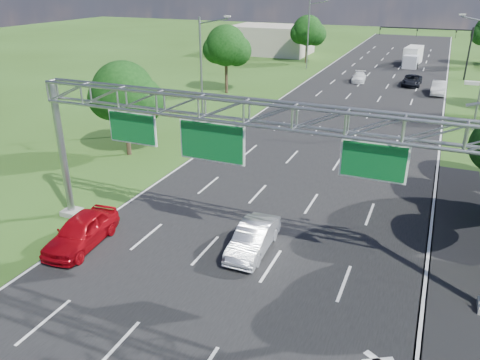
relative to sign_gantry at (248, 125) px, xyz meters
The scene contains 17 objects.
ground 19.28m from the sign_gantry, 91.05° to the left, with size 220.00×220.00×0.00m, color #2B4915.
road 19.28m from the sign_gantry, 91.05° to the left, with size 18.00×180.00×0.02m, color black.
road_flare 12.20m from the sign_gantry, 11.47° to the left, with size 3.00×30.00×0.02m, color black.
sign_gantry is the anchor object (origin of this frame).
traffic_signal 53.51m from the sign_gantry, 82.32° to the left, with size 12.21×0.24×7.00m.
streetlight_l_near 21.47m from the sign_gantry, 122.87° to the left, with size 2.97×0.22×10.16m.
streetlight_l_far 54.28m from the sign_gantry, 102.38° to the left, with size 2.97×0.22×10.16m.
tree_verge_la 17.56m from the sign_gantry, 144.84° to the left, with size 5.76×4.80×7.40m.
tree_verge_lb 36.85m from the sign_gantry, 116.19° to the left, with size 5.76×4.80×8.06m.
tree_verge_lc 59.56m from the sign_gantry, 102.86° to the left, with size 5.76×4.80×7.62m.
building_left 69.82m from the sign_gantry, 108.69° to the left, with size 14.00×10.00×5.00m, color #AEA492.
red_coupe 10.60m from the sign_gantry, 163.02° to the right, with size 1.99×4.95×1.69m, color #A20710.
silver_sedan 6.16m from the sign_gantry, 73.36° to the left, with size 1.59×4.55×1.50m, color silver.
car_queue_a 46.69m from the sign_gantry, 93.14° to the left, with size 1.71×4.20×1.22m, color white.
car_queue_b 47.01m from the sign_gantry, 84.73° to the left, with size 2.25×4.89×1.36m, color black.
car_queue_d 43.51m from the sign_gantry, 79.74° to the left, with size 1.63×4.68×1.54m, color #BCBCBC.
box_truck 62.93m from the sign_gantry, 87.27° to the left, with size 2.78×7.75×2.86m.
Camera 1 is at (8.03, -6.90, 13.00)m, focal length 35.00 mm.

